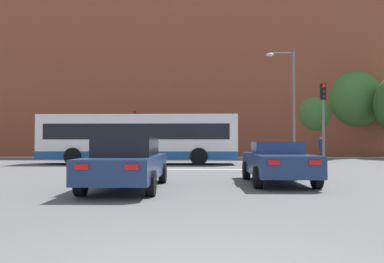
# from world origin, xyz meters

# --- Properties ---
(stop_line_strip) EXTENTS (9.06, 0.30, 0.01)m
(stop_line_strip) POSITION_xyz_m (0.00, 14.70, 0.00)
(stop_line_strip) COLOR silver
(stop_line_strip) RESTS_ON ground_plane
(far_pavement) EXTENTS (70.07, 2.50, 0.01)m
(far_pavement) POSITION_xyz_m (0.00, 28.28, 0.01)
(far_pavement) COLOR gray
(far_pavement) RESTS_ON ground_plane
(brick_civic_building) EXTENTS (42.09, 10.82, 26.45)m
(brick_civic_building) POSITION_xyz_m (-3.18, 36.08, 9.80)
(brick_civic_building) COLOR brown
(brick_civic_building) RESTS_ON ground_plane
(car_saloon_left) EXTENTS (1.99, 4.85, 1.50)m
(car_saloon_left) POSITION_xyz_m (-2.18, 7.23, 0.76)
(car_saloon_left) COLOR navy
(car_saloon_left) RESTS_ON ground_plane
(car_roadster_right) EXTENTS (1.94, 4.27, 1.34)m
(car_roadster_right) POSITION_xyz_m (2.37, 8.72, 0.68)
(car_roadster_right) COLOR navy
(car_roadster_right) RESTS_ON ground_plane
(bus_crossing_lead) EXTENTS (11.61, 2.68, 2.92)m
(bus_crossing_lead) POSITION_xyz_m (-3.87, 18.92, 1.56)
(bus_crossing_lead) COLOR silver
(bus_crossing_lead) RESTS_ON ground_plane
(traffic_light_near_right) EXTENTS (0.26, 0.31, 4.27)m
(traffic_light_near_right) POSITION_xyz_m (6.04, 15.61, 2.87)
(traffic_light_near_right) COLOR slate
(traffic_light_near_right) RESTS_ON ground_plane
(traffic_light_far_left) EXTENTS (0.26, 0.31, 3.87)m
(traffic_light_far_left) POSITION_xyz_m (-5.81, 27.74, 2.62)
(traffic_light_far_left) COLOR slate
(traffic_light_far_left) RESTS_ON ground_plane
(street_lamp_junction) EXTENTS (1.84, 0.36, 7.22)m
(street_lamp_junction) POSITION_xyz_m (5.51, 20.78, 4.38)
(street_lamp_junction) COLOR slate
(street_lamp_junction) RESTS_ON ground_plane
(pedestrian_waiting) EXTENTS (0.41, 0.25, 1.76)m
(pedestrian_waiting) POSITION_xyz_m (10.06, 28.85, 1.04)
(pedestrian_waiting) COLOR #333851
(pedestrian_waiting) RESTS_ON ground_plane
(tree_kerbside) EXTENTS (4.41, 4.41, 6.19)m
(tree_kerbside) POSITION_xyz_m (10.16, 32.52, 3.87)
(tree_kerbside) COLOR #4C3823
(tree_kerbside) RESTS_ON ground_plane
(tree_distant) EXTENTS (5.37, 5.37, 8.08)m
(tree_distant) POSITION_xyz_m (13.90, 32.00, 5.25)
(tree_distant) COLOR #4C3823
(tree_distant) RESTS_ON ground_plane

